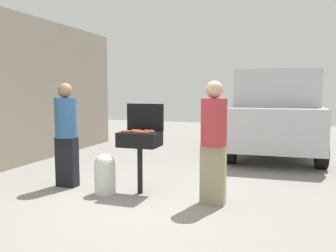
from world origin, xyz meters
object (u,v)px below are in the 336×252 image
object	(u,v)px
bbq_grill	(140,142)
hot_dog_1	(135,130)
hot_dog_5	(137,130)
hot_dog_7	(143,131)
hot_dog_10	(151,131)
person_right	(214,138)
parked_minivan	(275,112)
person_left	(66,131)
hot_dog_2	(125,132)
hot_dog_0	(149,130)
hot_dog_11	(136,131)
propane_tank	(105,173)
hot_dog_9	(147,131)
hot_dog_4	(131,131)
hot_dog_8	(138,132)
hot_dog_6	(144,133)
hot_dog_3	(150,132)

from	to	relation	value
bbq_grill	hot_dog_1	bearing A→B (deg)	141.90
bbq_grill	hot_dog_5	distance (m)	0.23
hot_dog_7	hot_dog_10	distance (m)	0.13
person_right	parked_minivan	bearing A→B (deg)	-112.17
hot_dog_7	person_left	world-z (taller)	person_left
hot_dog_7	person_right	bearing A→B (deg)	-7.11
hot_dog_2	parked_minivan	bearing A→B (deg)	64.85
hot_dog_0	hot_dog_11	distance (m)	0.20
propane_tank	hot_dog_9	bearing A→B (deg)	21.70
hot_dog_4	hot_dog_8	world-z (taller)	same
propane_tank	parked_minivan	size ratio (longest dim) A/B	0.14
hot_dog_4	hot_dog_9	xyz separation A→B (m)	(0.22, 0.11, 0.00)
hot_dog_8	parked_minivan	size ratio (longest dim) A/B	0.03
parked_minivan	hot_dog_1	bearing A→B (deg)	62.50
hot_dog_4	hot_dog_10	bearing A→B (deg)	30.15
bbq_grill	hot_dog_6	xyz separation A→B (m)	(0.14, -0.16, 0.16)
hot_dog_3	bbq_grill	bearing A→B (deg)	175.38
propane_tank	person_left	bearing A→B (deg)	167.61
hot_dog_1	hot_dog_9	world-z (taller)	same
hot_dog_5	parked_minivan	distance (m)	4.50
hot_dog_2	hot_dog_3	distance (m)	0.37
hot_dog_0	propane_tank	xyz separation A→B (m)	(-0.59, -0.32, -0.64)
hot_dog_4	hot_dog_7	size ratio (longest dim) A/B	1.00
hot_dog_10	propane_tank	xyz separation A→B (m)	(-0.64, -0.28, -0.64)
bbq_grill	hot_dog_0	distance (m)	0.23
hot_dog_11	propane_tank	bearing A→B (deg)	-155.25
bbq_grill	hot_dog_9	xyz separation A→B (m)	(0.10, 0.05, 0.16)
hot_dog_0	parked_minivan	distance (m)	4.41
hot_dog_11	parked_minivan	bearing A→B (deg)	65.51
person_right	person_left	bearing A→B (deg)	-15.97
hot_dog_3	hot_dog_8	size ratio (longest dim) A/B	1.00
hot_dog_3	hot_dog_4	xyz separation A→B (m)	(-0.29, -0.04, 0.00)
hot_dog_1	person_left	xyz separation A→B (m)	(-1.18, -0.10, -0.04)
hot_dog_4	person_left	size ratio (longest dim) A/B	0.08
hot_dog_6	propane_tank	bearing A→B (deg)	-177.24
hot_dog_1	hot_dog_11	size ratio (longest dim) A/B	1.00
hot_dog_11	hot_dog_4	bearing A→B (deg)	-125.89
hot_dog_0	person_right	size ratio (longest dim) A/B	0.08
hot_dog_5	hot_dog_6	world-z (taller)	same
parked_minivan	hot_dog_10	bearing A→B (deg)	65.38
hot_dog_11	person_right	world-z (taller)	person_right
hot_dog_4	hot_dog_9	size ratio (longest dim) A/B	1.00
hot_dog_6	hot_dog_5	bearing A→B (deg)	130.08
hot_dog_5	hot_dog_10	world-z (taller)	same
bbq_grill	hot_dog_6	distance (m)	0.26
bbq_grill	hot_dog_7	size ratio (longest dim) A/B	7.30
hot_dog_4	hot_dog_6	size ratio (longest dim) A/B	1.00
hot_dog_4	hot_dog_9	bearing A→B (deg)	25.96
hot_dog_0	hot_dog_3	xyz separation A→B (m)	(0.08, -0.15, 0.00)
hot_dog_9	propane_tank	bearing A→B (deg)	-158.30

